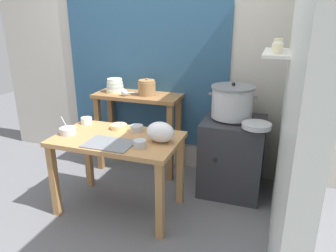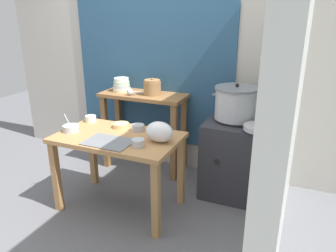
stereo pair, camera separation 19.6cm
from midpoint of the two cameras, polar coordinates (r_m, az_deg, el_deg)
name	(u,v)px [view 2 (the right image)]	position (r m, az deg, el deg)	size (l,w,h in m)	color
ground_plane	(121,206)	(3.21, -6.51, -13.85)	(9.00, 9.00, 0.00)	slate
wall_back	(173,55)	(3.67, 2.47, 12.36)	(4.40, 0.12, 2.60)	#B2ADA3
wall_right	(295,79)	(2.55, 23.57, 7.52)	(0.30, 3.20, 2.60)	silver
prep_table	(118,147)	(2.94, -6.83, -3.72)	(1.10, 0.66, 0.72)	#B27F4C
back_shelf_table	(144,113)	(3.66, -2.76, 2.32)	(0.96, 0.40, 0.90)	olive
stove_block	(236,157)	(3.34, 13.45, -5.39)	(0.60, 0.61, 0.78)	#2D2D33
steamer_pot	(236,103)	(3.18, 13.59, 3.94)	(0.47, 0.42, 0.35)	#B7BABF
clay_pot	(152,87)	(3.53, -1.20, 6.79)	(0.19, 0.19, 0.19)	olive
bowl_stack_enamel	(122,85)	(3.71, -6.65, 7.13)	(0.20, 0.20, 0.15)	beige
ladle	(131,92)	(3.53, -4.89, 5.96)	(0.29, 0.14, 0.07)	#B7BABF
serving_tray	(108,142)	(2.75, -8.42, -2.83)	(0.40, 0.28, 0.01)	slate
plastic_bag	(159,132)	(2.71, 0.54, -1.07)	(0.24, 0.16, 0.18)	white
wide_pan	(258,128)	(2.96, 17.45, -0.33)	(0.26, 0.26, 0.04)	#B7BABF
prep_bowl_0	(91,118)	(3.29, -11.79, 1.29)	(0.11, 0.11, 0.06)	silver
prep_bowl_1	(121,125)	(3.08, -6.47, 0.12)	(0.15, 0.15, 0.04)	#E5C684
prep_bowl_2	(138,143)	(2.64, -3.19, -2.96)	(0.11, 0.11, 0.06)	#B7BABF
prep_bowl_3	(138,127)	(2.99, -3.42, -0.26)	(0.12, 0.12, 0.06)	#B7BABF
prep_bowl_4	(71,128)	(3.07, -14.96, -0.36)	(0.15, 0.15, 0.17)	#B7BABF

